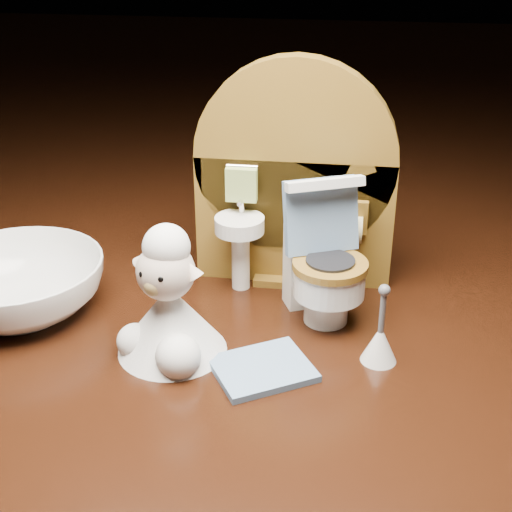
{
  "coord_description": "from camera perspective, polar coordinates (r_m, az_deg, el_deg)",
  "views": [
    {
      "loc": [
        0.04,
        -0.37,
        0.23
      ],
      "look_at": [
        -0.02,
        0.0,
        0.05
      ],
      "focal_mm": 50.0,
      "sensor_mm": 36.0,
      "label": 1
    }
  ],
  "objects": [
    {
      "name": "backdrop_panel",
      "position": [
        0.46,
        3.0,
        5.44
      ],
      "size": [
        0.13,
        0.05,
        0.15
      ],
      "color": "brown",
      "rests_on": "ground"
    },
    {
      "name": "bath_mat",
      "position": [
        0.4,
        0.52,
        -9.01
      ],
      "size": [
        0.07,
        0.06,
        0.0
      ],
      "primitive_type": "cube",
      "rotation": [
        0.0,
        0.0,
        0.54
      ],
      "color": "#6586AA",
      "rests_on": "ground"
    },
    {
      "name": "toilet_brush",
      "position": [
        0.41,
        9.87,
        -6.73
      ],
      "size": [
        0.02,
        0.02,
        0.05
      ],
      "color": "white",
      "rests_on": "ground"
    },
    {
      "name": "ceramic_bowl",
      "position": [
        0.47,
        -18.53,
        -2.31
      ],
      "size": [
        0.13,
        0.13,
        0.03
      ],
      "primitive_type": "imported",
      "rotation": [
        0.0,
        0.0,
        -0.28
      ],
      "color": "white",
      "rests_on": "ground"
    },
    {
      "name": "plush_lamb",
      "position": [
        0.4,
        -6.99,
        -4.31
      ],
      "size": [
        0.06,
        0.06,
        0.08
      ],
      "rotation": [
        0.0,
        0.0,
        -0.31
      ],
      "color": "white",
      "rests_on": "ground"
    },
    {
      "name": "toy_toilet",
      "position": [
        0.44,
        5.38,
        -0.9
      ],
      "size": [
        0.05,
        0.06,
        0.09
      ],
      "rotation": [
        0.0,
        0.0,
        0.42
      ],
      "color": "white",
      "rests_on": "ground"
    }
  ]
}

